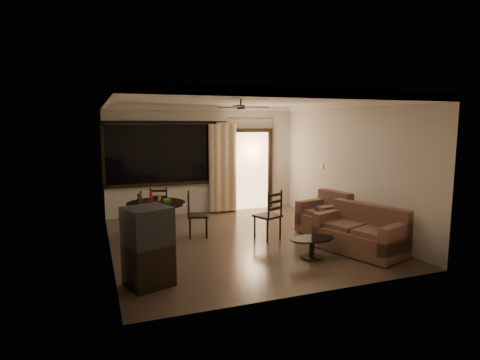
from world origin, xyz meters
name	(u,v)px	position (x,y,z in m)	size (l,w,h in m)	color
ground	(241,240)	(0.00, 0.00, 0.00)	(5.50, 5.50, 0.00)	#7F6651
room_shell	(238,144)	(0.59, 1.77, 1.83)	(5.50, 6.70, 5.50)	beige
dining_table	(156,210)	(-1.56, 0.74, 0.58)	(1.19, 1.19, 0.96)	black
dining_chair_west	(132,224)	(-2.04, 0.95, 0.28)	(0.51, 0.51, 0.95)	black
dining_chair_east	(198,223)	(-0.75, 0.54, 0.28)	(0.51, 0.51, 0.95)	black
dining_chair_south	(152,235)	(-1.78, -0.09, 0.31)	(0.51, 0.55, 0.95)	black
dining_chair_north	(160,216)	(-1.37, 1.51, 0.28)	(0.51, 0.51, 0.95)	black
tv_cabinet	(148,247)	(-2.05, -1.67, 0.58)	(0.75, 0.72, 1.16)	black
sofa	(362,234)	(1.81, -1.47, 0.33)	(1.29, 1.74, 0.83)	#4D3124
armchair	(326,217)	(1.88, -0.16, 0.36)	(1.03, 1.03, 0.87)	#4D3124
coffee_table	(312,245)	(0.79, -1.45, 0.24)	(0.82, 0.49, 0.36)	black
side_chair	(268,225)	(0.54, -0.14, 0.30)	(0.58, 0.58, 1.02)	black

